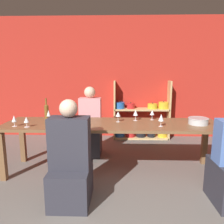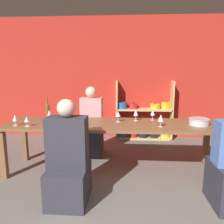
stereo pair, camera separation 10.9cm
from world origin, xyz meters
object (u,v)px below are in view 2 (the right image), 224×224
(mixing_bowl, at_px, (199,121))
(wine_bottle_green, at_px, (48,110))
(wine_glass_empty_a, at_px, (49,113))
(wine_glass_red_c, at_px, (15,118))
(shelf_unit, at_px, (144,119))
(person_far_a, at_px, (92,130))
(person_near_b, at_px, (68,166))
(wine_glass_red_e, at_px, (161,118))
(dining_table, at_px, (112,128))
(wine_glass_white_a, at_px, (153,113))
(wine_glass_red_a, at_px, (118,114))
(wine_glass_red_b, at_px, (136,113))
(cell_phone, at_px, (84,122))
(wine_glass_red_d, at_px, (27,120))

(mixing_bowl, relative_size, wine_bottle_green, 0.86)
(wine_glass_empty_a, bearing_deg, mixing_bowl, -3.37)
(wine_glass_empty_a, height_order, wine_glass_red_c, wine_glass_empty_a)
(shelf_unit, distance_m, wine_glass_red_c, 2.77)
(person_far_a, xyz_separation_m, person_near_b, (-0.04, -1.49, -0.02))
(wine_glass_red_e, bearing_deg, dining_table, 166.46)
(wine_glass_empty_a, bearing_deg, wine_glass_white_a, 4.83)
(wine_glass_red_a, xyz_separation_m, wine_glass_red_e, (0.60, -0.26, 0.01))
(dining_table, distance_m, wine_glass_red_b, 0.46)
(shelf_unit, height_order, cell_phone, shelf_unit)
(wine_glass_red_b, xyz_separation_m, wine_glass_white_a, (0.27, 0.06, -0.01))
(mixing_bowl, xyz_separation_m, person_near_b, (-1.70, -0.79, -0.37))
(wine_glass_red_c, bearing_deg, wine_glass_red_e, 1.79)
(dining_table, bearing_deg, wine_glass_red_e, -13.54)
(wine_glass_red_d, relative_size, wine_glass_white_a, 0.92)
(wine_glass_white_a, bearing_deg, mixing_bowl, -23.07)
(shelf_unit, height_order, person_far_a, shelf_unit)
(dining_table, xyz_separation_m, wine_glass_empty_a, (-0.98, 0.12, 0.19))
(wine_glass_red_c, relative_size, person_near_b, 0.13)
(wine_glass_empty_a, bearing_deg, wine_glass_red_b, 3.34)
(wine_glass_red_c, relative_size, wine_glass_white_a, 1.00)
(wine_bottle_green, distance_m, wine_glass_red_a, 1.16)
(wine_glass_red_a, relative_size, person_far_a, 0.12)
(shelf_unit, height_order, wine_glass_red_a, shelf_unit)
(cell_phone, bearing_deg, wine_glass_red_c, -165.35)
(dining_table, bearing_deg, wine_glass_empty_a, 173.26)
(wine_bottle_green, bearing_deg, wine_glass_red_a, -8.43)
(wine_glass_red_c, bearing_deg, cell_phone, 14.65)
(wine_bottle_green, relative_size, wine_glass_red_c, 2.17)
(dining_table, xyz_separation_m, wine_glass_red_b, (0.36, 0.19, 0.20))
(wine_glass_red_a, height_order, person_far_a, person_far_a)
(wine_glass_red_c, relative_size, person_far_a, 0.12)
(wine_glass_white_a, distance_m, cell_phone, 1.07)
(wine_glass_red_b, height_order, wine_glass_white_a, wine_glass_red_b)
(wine_bottle_green, bearing_deg, dining_table, -14.09)
(shelf_unit, relative_size, wine_glass_white_a, 8.43)
(wine_glass_empty_a, relative_size, wine_glass_red_e, 0.98)
(mixing_bowl, distance_m, wine_glass_empty_a, 2.24)
(shelf_unit, height_order, wine_glass_red_d, shelf_unit)
(dining_table, distance_m, mixing_bowl, 1.26)
(wine_glass_red_a, height_order, cell_phone, wine_glass_red_a)
(wine_glass_red_d, xyz_separation_m, wine_glass_white_a, (1.79, 0.51, 0.01))
(wine_glass_empty_a, height_order, person_near_b, person_near_b)
(shelf_unit, height_order, wine_glass_white_a, shelf_unit)
(cell_phone, bearing_deg, wine_glass_white_a, 12.77)
(wine_glass_red_b, height_order, wine_glass_red_d, wine_glass_red_b)
(wine_bottle_green, distance_m, wine_glass_red_e, 1.80)
(wine_glass_white_a, bearing_deg, cell_phone, -167.23)
(wine_glass_red_a, bearing_deg, mixing_bowl, -5.45)
(mixing_bowl, bearing_deg, shelf_unit, 110.75)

